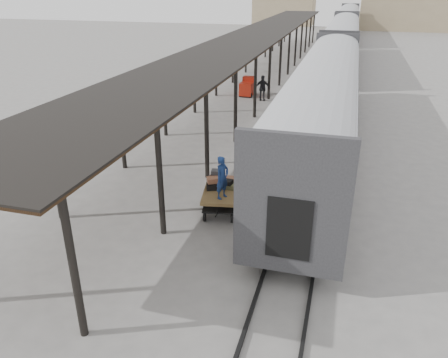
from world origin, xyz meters
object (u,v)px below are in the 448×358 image
at_px(pedestrian, 263,88).
at_px(baggage_cart, 221,194).
at_px(porter, 222,178).
at_px(luggage_tug, 248,87).

bearing_deg(pedestrian, baggage_cart, 96.10).
xyz_separation_m(baggage_cart, porter, (0.25, -0.65, 1.01)).
distance_m(porter, pedestrian, 17.93).
bearing_deg(pedestrian, luggage_tug, -42.43).
height_order(luggage_tug, pedestrian, pedestrian).
bearing_deg(porter, baggage_cart, 46.14).
xyz_separation_m(baggage_cart, luggage_tug, (-3.21, 18.47, -0.01)).
xyz_separation_m(luggage_tug, pedestrian, (1.43, -1.31, 0.29)).
bearing_deg(baggage_cart, pedestrian, 85.50).
height_order(baggage_cart, pedestrian, pedestrian).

